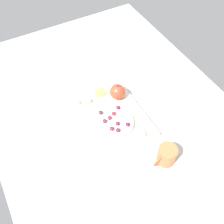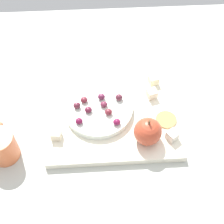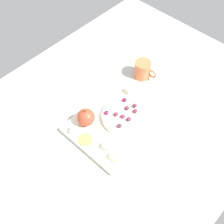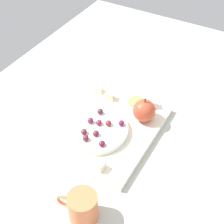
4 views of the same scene
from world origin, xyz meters
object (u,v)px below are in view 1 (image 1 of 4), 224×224
at_px(apple_whole, 117,92).
at_px(cheese_cube_2, 76,104).
at_px(grape_4, 112,129).
at_px(grape_7, 100,112).
at_px(cheese_cube_3, 87,102).
at_px(cup, 166,155).
at_px(cheese_cube_1, 111,86).
at_px(serving_dish, 112,123).
at_px(grape_5, 114,113).
at_px(cheese_cube_0, 141,134).
at_px(grape_6, 105,121).
at_px(grape_8, 118,130).
at_px(platter, 110,118).
at_px(grape_3, 118,107).
at_px(grape_0, 110,118).
at_px(grape_2, 128,124).
at_px(grape_1, 118,123).
at_px(cracker_0, 100,93).

relative_size(apple_whole, cheese_cube_2, 2.73).
height_order(grape_4, grape_7, grape_7).
relative_size(cheese_cube_3, grape_7, 1.33).
height_order(cheese_cube_3, cup, cup).
height_order(apple_whole, cheese_cube_1, apple_whole).
bearing_deg(serving_dish, grape_5, -43.51).
xyz_separation_m(cheese_cube_0, grape_6, (0.11, 0.10, 0.01)).
bearing_deg(grape_8, serving_dish, -1.67).
height_order(apple_whole, grape_6, apple_whole).
height_order(platter, grape_3, grape_3).
distance_m(grape_0, grape_7, 0.05).
height_order(platter, cheese_cube_1, cheese_cube_1).
bearing_deg(grape_8, grape_4, 44.22).
height_order(platter, cup, cup).
bearing_deg(grape_4, cup, -147.95).
bearing_deg(cheese_cube_0, apple_whole, -4.71).
bearing_deg(grape_2, serving_dish, 43.06).
bearing_deg(grape_8, grape_0, 0.05).
bearing_deg(cheese_cube_0, grape_6, 40.95).
bearing_deg(grape_3, cheese_cube_2, 52.07).
xyz_separation_m(apple_whole, cheese_cube_1, (0.06, -0.00, -0.02)).
bearing_deg(grape_4, grape_1, -72.04).
bearing_deg(cracker_0, platter, 170.40).
height_order(apple_whole, grape_5, apple_whole).
distance_m(cracker_0, grape_2, 0.22).
height_order(cracker_0, grape_8, grape_8).
bearing_deg(cheese_cube_0, cracker_0, 7.51).
height_order(cheese_cube_0, grape_7, grape_7).
bearing_deg(cheese_cube_0, grape_7, 30.22).
distance_m(platter, grape_5, 0.04).
distance_m(grape_0, grape_1, 0.04).
distance_m(grape_5, grape_6, 0.05).
height_order(apple_whole, cracker_0, apple_whole).
bearing_deg(grape_8, grape_1, -26.62).
bearing_deg(grape_2, cheese_cube_0, -154.72).
height_order(cheese_cube_2, grape_1, grape_1).
xyz_separation_m(cheese_cube_0, cracker_0, (0.28, 0.04, -0.01)).
bearing_deg(grape_1, cup, -156.44).
relative_size(cheese_cube_3, cup, 0.24).
distance_m(grape_0, grape_5, 0.03).
bearing_deg(serving_dish, platter, -20.66).
bearing_deg(grape_2, grape_4, 78.84).
distance_m(grape_5, grape_7, 0.05).
xyz_separation_m(serving_dish, grape_2, (-0.05, -0.05, 0.02)).
bearing_deg(grape_0, cheese_cube_1, -30.10).
distance_m(cheese_cube_0, grape_8, 0.09).
height_order(serving_dish, grape_7, grape_7).
relative_size(platter, grape_4, 18.10).
xyz_separation_m(grape_5, grape_8, (-0.08, 0.02, 0.00)).
bearing_deg(cracker_0, cup, -170.73).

